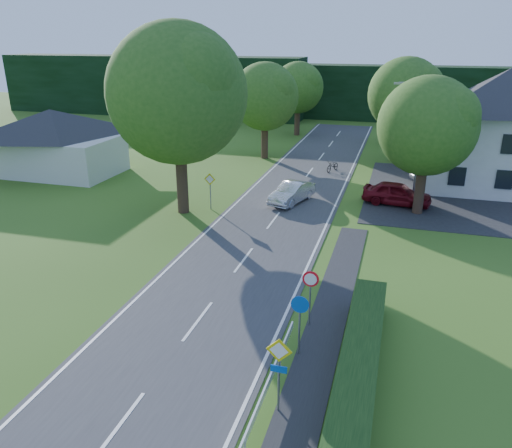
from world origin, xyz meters
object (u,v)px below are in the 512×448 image
(parked_car_red, at_px, (397,194))
(moving_car, at_px, (292,193))
(motorcycle, at_px, (333,166))
(streetlight, at_px, (418,138))
(parked_car_silver_a, at_px, (442,172))
(parasol, at_px, (454,172))

(parked_car_red, bearing_deg, moving_car, 110.26)
(motorcycle, bearing_deg, streetlight, -26.13)
(parked_car_red, xyz_separation_m, parked_car_silver_a, (3.16, 6.73, -0.01))
(moving_car, height_order, parasol, parasol)
(parasol, bearing_deg, motorcycle, 168.82)
(parked_car_red, bearing_deg, streetlight, -46.49)
(parked_car_silver_a, bearing_deg, parked_car_red, 125.60)
(motorcycle, distance_m, parasol, 9.54)
(parked_car_red, distance_m, parked_car_silver_a, 7.44)
(moving_car, relative_size, motorcycle, 2.35)
(parked_car_silver_a, bearing_deg, parasol, -172.41)
(moving_car, bearing_deg, parked_car_red, 29.48)
(moving_car, distance_m, parked_car_silver_a, 12.99)
(parked_car_silver_a, bearing_deg, moving_car, 100.34)
(streetlight, height_order, parasol, streetlight)
(motorcycle, height_order, parasol, parasol)
(moving_car, relative_size, parked_car_red, 0.94)
(parasol, bearing_deg, parked_car_red, -124.97)
(moving_car, height_order, parked_car_red, parked_car_red)
(parked_car_red, height_order, parked_car_silver_a, parked_car_red)
(parasol, bearing_deg, moving_car, -146.31)
(streetlight, relative_size, parked_car_red, 1.79)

